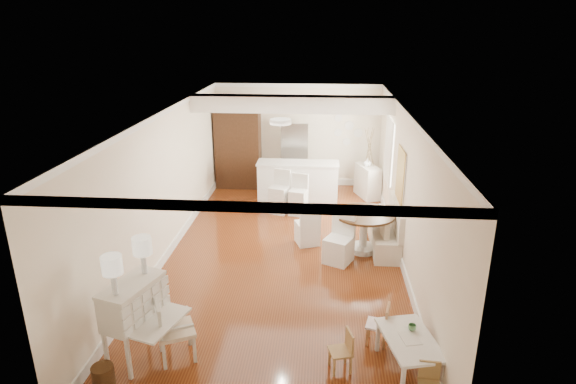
# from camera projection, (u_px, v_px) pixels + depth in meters

# --- Properties ---
(room) EXTENTS (9.00, 9.04, 2.82)m
(room) POSITION_uv_depth(u_px,v_px,m) (287.00, 154.00, 9.09)
(room) COLOR brown
(room) RESTS_ON ground
(secretary_bureau) EXTENTS (1.12, 1.14, 1.14)m
(secretary_bureau) POSITION_uv_depth(u_px,v_px,m) (136.00, 321.00, 6.39)
(secretary_bureau) COLOR white
(secretary_bureau) RESTS_ON ground
(gustavian_armchair) EXTENTS (0.68, 0.68, 0.89)m
(gustavian_armchair) POSITION_uv_depth(u_px,v_px,m) (176.00, 329.00, 6.43)
(gustavian_armchair) COLOR beige
(gustavian_armchair) RESTS_ON ground
(wicker_basket) EXTENTS (0.32, 0.32, 0.28)m
(wicker_basket) POSITION_uv_depth(u_px,v_px,m) (103.00, 376.00, 6.02)
(wicker_basket) COLOR #4C2F17
(wicker_basket) RESTS_ON ground
(kids_table) EXTENTS (0.82, 1.13, 0.51)m
(kids_table) POSITION_uv_depth(u_px,v_px,m) (408.00, 355.00, 6.22)
(kids_table) COLOR white
(kids_table) RESTS_ON ground
(kids_chair_a) EXTENTS (0.34, 0.34, 0.58)m
(kids_chair_a) POSITION_uv_depth(u_px,v_px,m) (340.00, 351.00, 6.24)
(kids_chair_a) COLOR #AC844E
(kids_chair_a) RESTS_ON ground
(kids_chair_b) EXTENTS (0.36, 0.36, 0.62)m
(kids_chair_b) POSITION_uv_depth(u_px,v_px,m) (377.00, 324.00, 6.76)
(kids_chair_b) COLOR tan
(kids_chair_b) RESTS_ON ground
(banquette) EXTENTS (0.52, 1.60, 0.98)m
(banquette) POSITION_uv_depth(u_px,v_px,m) (385.00, 226.00, 9.60)
(banquette) COLOR silver
(banquette) RESTS_ON ground
(dining_table) EXTENTS (1.42, 1.42, 0.81)m
(dining_table) POSITION_uv_depth(u_px,v_px,m) (363.00, 232.00, 9.50)
(dining_table) COLOR #4A2E18
(dining_table) RESTS_ON ground
(slip_chair_near) EXTENTS (0.63, 0.64, 0.98)m
(slip_chair_near) POSITION_uv_depth(u_px,v_px,m) (339.00, 238.00, 9.04)
(slip_chair_near) COLOR white
(slip_chair_near) RESTS_ON ground
(slip_chair_far) EXTENTS (0.56, 0.57, 0.90)m
(slip_chair_far) POSITION_uv_depth(u_px,v_px,m) (307.00, 223.00, 9.83)
(slip_chair_far) COLOR white
(slip_chair_far) RESTS_ON ground
(breakfast_counter) EXTENTS (2.05, 0.65, 1.03)m
(breakfast_counter) POSITION_uv_depth(u_px,v_px,m) (298.00, 182.00, 12.18)
(breakfast_counter) COLOR white
(breakfast_counter) RESTS_ON ground
(bar_stool_left) EXTENTS (0.53, 0.53, 1.04)m
(bar_stool_left) POSITION_uv_depth(u_px,v_px,m) (279.00, 192.00, 11.44)
(bar_stool_left) COLOR white
(bar_stool_left) RESTS_ON ground
(bar_stool_right) EXTENTS (0.47, 0.47, 0.97)m
(bar_stool_right) POSITION_uv_depth(u_px,v_px,m) (298.00, 195.00, 11.34)
(bar_stool_right) COLOR white
(bar_stool_right) RESTS_ON ground
(pantry_cabinet) EXTENTS (1.20, 0.60, 2.30)m
(pantry_cabinet) POSITION_uv_depth(u_px,v_px,m) (238.00, 146.00, 13.11)
(pantry_cabinet) COLOR #381E11
(pantry_cabinet) RESTS_ON ground
(fridge) EXTENTS (0.75, 0.65, 1.80)m
(fridge) POSITION_uv_depth(u_px,v_px,m) (308.00, 157.00, 13.02)
(fridge) COLOR silver
(fridge) RESTS_ON ground
(sideboard) EXTENTS (0.66, 0.95, 0.83)m
(sideboard) POSITION_uv_depth(u_px,v_px,m) (367.00, 181.00, 12.53)
(sideboard) COLOR silver
(sideboard) RESTS_ON ground
(pencil_cup) EXTENTS (0.12, 0.12, 0.08)m
(pencil_cup) POSITION_uv_depth(u_px,v_px,m) (412.00, 327.00, 6.29)
(pencil_cup) COLOR #56945D
(pencil_cup) RESTS_ON kids_table
(branch_vase) EXTENTS (0.24, 0.24, 0.21)m
(branch_vase) POSITION_uv_depth(u_px,v_px,m) (367.00, 162.00, 12.34)
(branch_vase) COLOR white
(branch_vase) RESTS_ON sideboard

